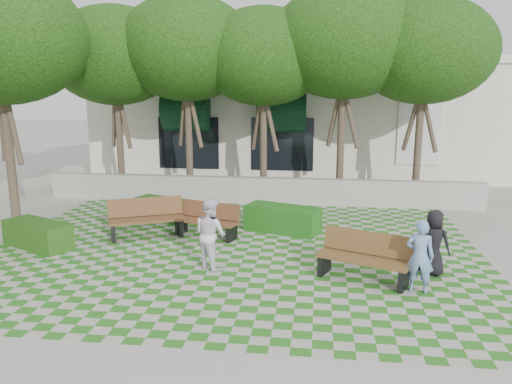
# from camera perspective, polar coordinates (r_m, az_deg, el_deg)

# --- Properties ---
(ground) EXTENTS (90.00, 90.00, 0.00)m
(ground) POSITION_cam_1_polar(r_m,az_deg,el_deg) (11.45, -3.47, -8.37)
(ground) COLOR gray
(ground) RESTS_ON ground
(lawn) EXTENTS (12.00, 12.00, 0.00)m
(lawn) POSITION_cam_1_polar(r_m,az_deg,el_deg) (12.37, -2.61, -6.75)
(lawn) COLOR #2B721E
(lawn) RESTS_ON ground
(retaining_wall) EXTENTS (15.00, 0.36, 0.90)m
(retaining_wall) POSITION_cam_1_polar(r_m,az_deg,el_deg) (17.23, 0.32, 0.19)
(retaining_wall) COLOR #9E9B93
(retaining_wall) RESTS_ON ground
(bench_east) EXTENTS (2.01, 1.34, 1.01)m
(bench_east) POSITION_cam_1_polar(r_m,az_deg,el_deg) (10.70, 12.26, -7.37)
(bench_east) COLOR brown
(bench_east) RESTS_ON ground
(bench_mid) EXTENTS (1.85, 1.09, 0.92)m
(bench_mid) POSITION_cam_1_polar(r_m,az_deg,el_deg) (13.47, -5.61, -3.28)
(bench_mid) COLOR #56311D
(bench_mid) RESTS_ON ground
(bench_west) EXTENTS (2.07, 1.40, 1.04)m
(bench_west) POSITION_cam_1_polar(r_m,az_deg,el_deg) (13.69, -12.41, -3.01)
(bench_west) COLOR brown
(bench_west) RESTS_ON ground
(hedge_midright) EXTENTS (2.20, 1.48, 0.71)m
(hedge_midright) POSITION_cam_1_polar(r_m,az_deg,el_deg) (13.92, 3.06, -3.09)
(hedge_midright) COLOR #184F15
(hedge_midright) RESTS_ON ground
(hedge_midleft) EXTENTS (1.93, 1.33, 0.63)m
(hedge_midleft) POSITION_cam_1_polar(r_m,az_deg,el_deg) (15.46, -10.56, -1.91)
(hedge_midleft) COLOR #1A4A13
(hedge_midleft) RESTS_ON ground
(hedge_west) EXTENTS (2.01, 1.46, 0.65)m
(hedge_west) POSITION_cam_1_polar(r_m,az_deg,el_deg) (13.73, -23.68, -4.47)
(hedge_west) COLOR #1F4913
(hedge_west) RESTS_ON ground
(person_blue) EXTENTS (0.60, 0.46, 1.48)m
(person_blue) POSITION_cam_1_polar(r_m,az_deg,el_deg) (10.29, 18.21, -6.99)
(person_blue) COLOR #6D90C7
(person_blue) RESTS_ON ground
(person_dark) EXTENTS (0.83, 0.73, 1.43)m
(person_dark) POSITION_cam_1_polar(r_m,az_deg,el_deg) (11.33, 19.61, -5.47)
(person_dark) COLOR black
(person_dark) RESTS_ON ground
(person_white) EXTENTS (0.98, 0.95, 1.59)m
(person_white) POSITION_cam_1_polar(r_m,az_deg,el_deg) (11.09, -5.23, -4.75)
(person_white) COLOR white
(person_white) RESTS_ON ground
(tree_row) EXTENTS (17.70, 13.40, 7.41)m
(tree_row) POSITION_cam_1_polar(r_m,az_deg,el_deg) (16.98, -6.27, 16.00)
(tree_row) COLOR #47382B
(tree_row) RESTS_ON ground
(building) EXTENTS (18.00, 8.92, 5.15)m
(building) POSITION_cam_1_polar(r_m,az_deg,el_deg) (24.68, 4.74, 8.59)
(building) COLOR silver
(building) RESTS_ON ground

